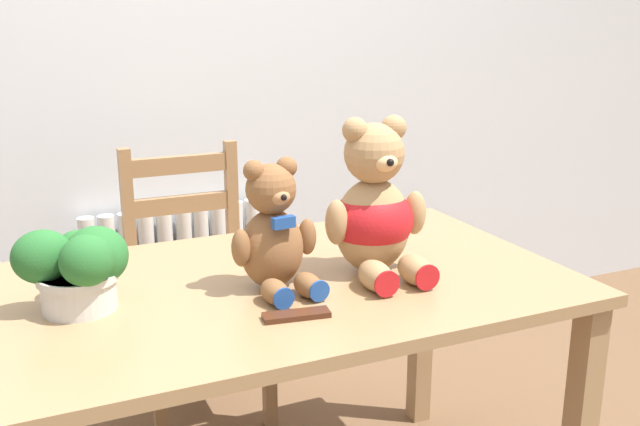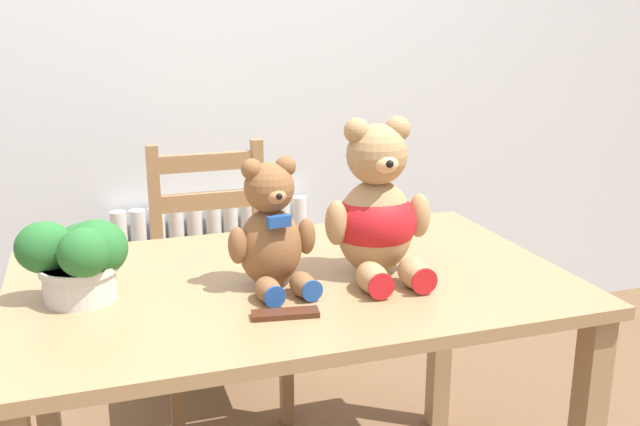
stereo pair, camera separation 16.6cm
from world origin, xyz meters
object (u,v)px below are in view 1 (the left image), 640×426
object	(u,v)px
teddy_bear_left	(274,234)
teddy_bear_right	(375,212)
wooden_chair_behind	(194,285)
potted_plant	(79,266)
chocolate_bar	(296,315)

from	to	relation	value
teddy_bear_left	teddy_bear_right	bearing A→B (deg)	174.92
teddy_bear_left	teddy_bear_right	xyz separation A→B (m)	(0.26, 0.00, 0.02)
wooden_chair_behind	teddy_bear_right	size ratio (longest dim) A/B	2.39
potted_plant	chocolate_bar	world-z (taller)	potted_plant
teddy_bear_right	potted_plant	bearing A→B (deg)	-3.05
teddy_bear_left	potted_plant	bearing A→B (deg)	-12.87
teddy_bear_left	potted_plant	size ratio (longest dim) A/B	1.28
teddy_bear_left	potted_plant	xyz separation A→B (m)	(-0.42, 0.05, -0.03)
teddy_bear_left	chocolate_bar	distance (m)	0.22
teddy_bear_right	chocolate_bar	world-z (taller)	teddy_bear_right
wooden_chair_behind	teddy_bear_left	world-z (taller)	teddy_bear_left
teddy_bear_right	teddy_bear_left	bearing A→B (deg)	1.78
potted_plant	chocolate_bar	distance (m)	0.47
wooden_chair_behind	teddy_bear_right	xyz separation A→B (m)	(0.26, -0.79, 0.43)
teddy_bear_right	chocolate_bar	distance (m)	0.36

